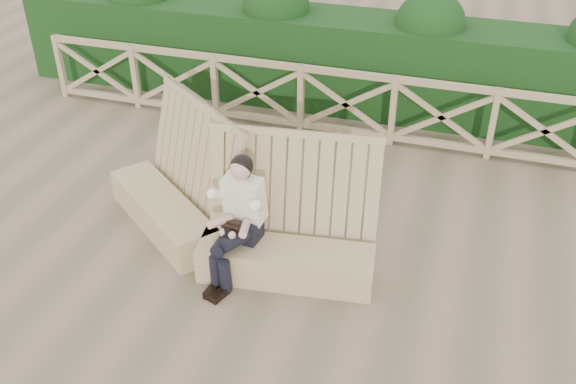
% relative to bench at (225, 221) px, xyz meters
% --- Properties ---
extents(ground, '(60.00, 60.00, 0.00)m').
position_rel_bench_xyz_m(ground, '(0.68, -0.35, -0.39)').
color(ground, brown).
rests_on(ground, ground).
extents(bench, '(3.63, 1.80, 1.55)m').
position_rel_bench_xyz_m(bench, '(0.00, 0.00, 0.00)').
color(bench, '#9F835A').
rests_on(bench, ground).
extents(woman, '(0.47, 0.93, 1.44)m').
position_rel_bench_xyz_m(woman, '(0.32, -0.34, 0.37)').
color(woman, black).
rests_on(woman, ground).
extents(guardrail, '(10.10, 0.09, 1.10)m').
position_rel_bench_xyz_m(guardrail, '(0.68, 3.15, 0.17)').
color(guardrail, olive).
rests_on(guardrail, ground).
extents(hedge, '(12.00, 1.20, 1.50)m').
position_rel_bench_xyz_m(hedge, '(0.68, 4.35, 0.36)').
color(hedge, black).
rests_on(hedge, ground).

